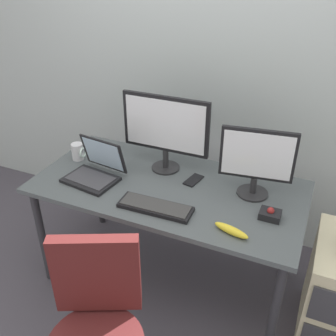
{
  "coord_description": "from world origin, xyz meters",
  "views": [
    {
      "loc": [
        0.77,
        -1.77,
        2.01
      ],
      "look_at": [
        0.0,
        0.0,
        0.87
      ],
      "focal_mm": 41.08,
      "sensor_mm": 36.0,
      "label": 1
    }
  ],
  "objects_px": {
    "keyboard": "(155,207)",
    "coffee_mug": "(78,152)",
    "trackball_mouse": "(270,214)",
    "banana": "(231,230)",
    "monitor_side": "(257,160)",
    "cell_phone": "(194,180)",
    "monitor_main": "(165,128)",
    "laptop": "(95,170)"
  },
  "relations": [
    {
      "from": "monitor_main",
      "to": "laptop",
      "type": "distance_m",
      "value": 0.5
    },
    {
      "from": "monitor_side",
      "to": "laptop",
      "type": "distance_m",
      "value": 0.97
    },
    {
      "from": "keyboard",
      "to": "coffee_mug",
      "type": "xyz_separation_m",
      "value": [
        -0.71,
        0.3,
        0.04
      ]
    },
    {
      "from": "laptop",
      "to": "trackball_mouse",
      "type": "bearing_deg",
      "value": 1.35
    },
    {
      "from": "cell_phone",
      "to": "banana",
      "type": "distance_m",
      "value": 0.52
    },
    {
      "from": "coffee_mug",
      "to": "trackball_mouse",
      "type": "bearing_deg",
      "value": -5.65
    },
    {
      "from": "laptop",
      "to": "coffee_mug",
      "type": "bearing_deg",
      "value": 146.74
    },
    {
      "from": "monitor_main",
      "to": "coffee_mug",
      "type": "bearing_deg",
      "value": -168.41
    },
    {
      "from": "trackball_mouse",
      "to": "banana",
      "type": "height_order",
      "value": "trackball_mouse"
    },
    {
      "from": "monitor_main",
      "to": "trackball_mouse",
      "type": "xyz_separation_m",
      "value": [
        0.71,
        -0.25,
        -0.26
      ]
    },
    {
      "from": "trackball_mouse",
      "to": "coffee_mug",
      "type": "relative_size",
      "value": 0.98
    },
    {
      "from": "monitor_side",
      "to": "cell_phone",
      "type": "relative_size",
      "value": 2.87
    },
    {
      "from": "coffee_mug",
      "to": "banana",
      "type": "xyz_separation_m",
      "value": [
        1.14,
        -0.33,
        -0.04
      ]
    },
    {
      "from": "monitor_side",
      "to": "cell_phone",
      "type": "height_order",
      "value": "monitor_side"
    },
    {
      "from": "monitor_main",
      "to": "trackball_mouse",
      "type": "bearing_deg",
      "value": -19.19
    },
    {
      "from": "monitor_main",
      "to": "keyboard",
      "type": "bearing_deg",
      "value": -73.33
    },
    {
      "from": "monitor_side",
      "to": "banana",
      "type": "height_order",
      "value": "monitor_side"
    },
    {
      "from": "coffee_mug",
      "to": "cell_phone",
      "type": "bearing_deg",
      "value": 3.76
    },
    {
      "from": "monitor_main",
      "to": "cell_phone",
      "type": "bearing_deg",
      "value": -17.2
    },
    {
      "from": "laptop",
      "to": "cell_phone",
      "type": "bearing_deg",
      "value": 19.95
    },
    {
      "from": "monitor_side",
      "to": "cell_phone",
      "type": "xyz_separation_m",
      "value": [
        -0.36,
        -0.0,
        -0.22
      ]
    },
    {
      "from": "monitor_side",
      "to": "coffee_mug",
      "type": "bearing_deg",
      "value": -177.28
    },
    {
      "from": "monitor_main",
      "to": "monitor_side",
      "type": "xyz_separation_m",
      "value": [
        0.58,
        -0.06,
        -0.06
      ]
    },
    {
      "from": "monitor_side",
      "to": "cell_phone",
      "type": "bearing_deg",
      "value": -179.59
    },
    {
      "from": "trackball_mouse",
      "to": "cell_phone",
      "type": "height_order",
      "value": "trackball_mouse"
    },
    {
      "from": "laptop",
      "to": "banana",
      "type": "bearing_deg",
      "value": -11.24
    },
    {
      "from": "laptop",
      "to": "coffee_mug",
      "type": "relative_size",
      "value": 3.07
    },
    {
      "from": "coffee_mug",
      "to": "banana",
      "type": "height_order",
      "value": "coffee_mug"
    },
    {
      "from": "coffee_mug",
      "to": "monitor_main",
      "type": "bearing_deg",
      "value": 11.59
    },
    {
      "from": "cell_phone",
      "to": "trackball_mouse",
      "type": "bearing_deg",
      "value": -8.71
    },
    {
      "from": "monitor_side",
      "to": "keyboard",
      "type": "xyz_separation_m",
      "value": [
        -0.45,
        -0.35,
        -0.21
      ]
    },
    {
      "from": "monitor_side",
      "to": "trackball_mouse",
      "type": "distance_m",
      "value": 0.31
    },
    {
      "from": "keyboard",
      "to": "monitor_main",
      "type": "bearing_deg",
      "value": 106.67
    },
    {
      "from": "coffee_mug",
      "to": "banana",
      "type": "relative_size",
      "value": 0.59
    },
    {
      "from": "keyboard",
      "to": "laptop",
      "type": "distance_m",
      "value": 0.5
    },
    {
      "from": "trackball_mouse",
      "to": "banana",
      "type": "xyz_separation_m",
      "value": [
        -0.15,
        -0.21,
        -0.0
      ]
    },
    {
      "from": "banana",
      "to": "cell_phone",
      "type": "bearing_deg",
      "value": 131.57
    },
    {
      "from": "cell_phone",
      "to": "monitor_main",
      "type": "bearing_deg",
      "value": 174.13
    },
    {
      "from": "trackball_mouse",
      "to": "banana",
      "type": "bearing_deg",
      "value": -126.61
    },
    {
      "from": "cell_phone",
      "to": "banana",
      "type": "xyz_separation_m",
      "value": [
        0.34,
        -0.39,
        0.02
      ]
    },
    {
      "from": "monitor_main",
      "to": "coffee_mug",
      "type": "distance_m",
      "value": 0.64
    },
    {
      "from": "keyboard",
      "to": "laptop",
      "type": "bearing_deg",
      "value": 162.95
    }
  ]
}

